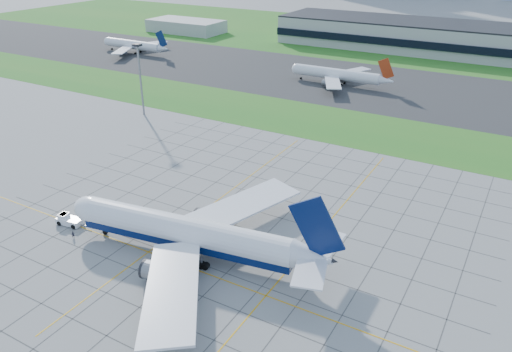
{
  "coord_description": "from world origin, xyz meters",
  "views": [
    {
      "loc": [
        52.53,
        -65.85,
        59.73
      ],
      "look_at": [
        -1.43,
        28.16,
        7.0
      ],
      "focal_mm": 35.0,
      "sensor_mm": 36.0,
      "label": 1
    }
  ],
  "objects": [
    {
      "name": "ground",
      "position": [
        0.0,
        0.0,
        0.0
      ],
      "size": [
        1400.0,
        1400.0,
        0.0
      ],
      "primitive_type": "plane",
      "color": "gray",
      "rests_on": "ground"
    },
    {
      "name": "grass_median",
      "position": [
        0.0,
        90.0,
        0.02
      ],
      "size": [
        700.0,
        35.0,
        0.04
      ],
      "primitive_type": "cube",
      "color": "#226F1F",
      "rests_on": "ground"
    },
    {
      "name": "asphalt_taxiway",
      "position": [
        0.0,
        145.0,
        0.03
      ],
      "size": [
        700.0,
        75.0,
        0.04
      ],
      "primitive_type": "cube",
      "color": "#383838",
      "rests_on": "ground"
    },
    {
      "name": "grass_far",
      "position": [
        0.0,
        255.0,
        0.02
      ],
      "size": [
        700.0,
        145.0,
        0.04
      ],
      "primitive_type": "cube",
      "color": "#226F1F",
      "rests_on": "ground"
    },
    {
      "name": "apron_markings",
      "position": [
        0.43,
        11.09,
        0.02
      ],
      "size": [
        120.0,
        130.0,
        0.03
      ],
      "color": "#474744",
      "rests_on": "ground"
    },
    {
      "name": "service_block",
      "position": [
        -160.0,
        210.0,
        4.0
      ],
      "size": [
        50.0,
        25.0,
        8.0
      ],
      "primitive_type": "cube",
      "color": "#B7B7B2",
      "rests_on": "ground"
    },
    {
      "name": "light_mast",
      "position": [
        -70.0,
        65.0,
        16.18
      ],
      "size": [
        2.5,
        2.5,
        25.6
      ],
      "color": "gray",
      "rests_on": "ground"
    },
    {
      "name": "airliner",
      "position": [
        -2.15,
        1.59,
        5.18
      ],
      "size": [
        60.02,
        60.41,
        18.96
      ],
      "rotation": [
        0.0,
        0.0,
        0.15
      ],
      "color": "white",
      "rests_on": "ground"
    },
    {
      "name": "pushback_tug",
      "position": [
        -33.12,
        -2.4,
        1.08
      ],
      "size": [
        8.82,
        3.76,
        2.42
      ],
      "rotation": [
        0.0,
        0.0,
        0.15
      ],
      "color": "white",
      "rests_on": "ground"
    },
    {
      "name": "crew_near",
      "position": [
        -27.8,
        -5.95,
        0.8
      ],
      "size": [
        0.67,
        0.69,
        1.61
      ],
      "primitive_type": "imported",
      "rotation": [
        0.0,
        0.0,
        0.86
      ],
      "color": "black",
      "rests_on": "ground"
    },
    {
      "name": "distant_jet_0",
      "position": [
        -145.36,
        142.9,
        4.49
      ],
      "size": [
        42.89,
        42.66,
        14.08
      ],
      "color": "white",
      "rests_on": "ground"
    },
    {
      "name": "distant_jet_1",
      "position": [
        -23.54,
        138.61,
        4.49
      ],
      "size": [
        44.27,
        42.66,
        14.08
      ],
      "color": "white",
      "rests_on": "ground"
    }
  ]
}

